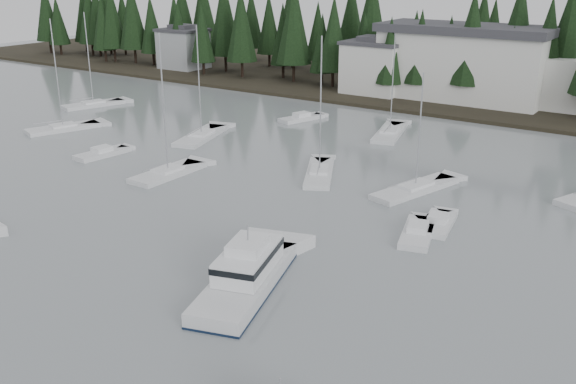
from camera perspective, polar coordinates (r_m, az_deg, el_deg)
name	(u,v)px	position (r m, az deg, el deg)	size (l,w,h in m)	color
far_shore_land	(520,90)	(114.13, 19.96, 8.52)	(240.00, 54.00, 1.00)	black
conifer_treeline	(501,101)	(103.67, 18.38, 7.67)	(200.00, 22.00, 20.00)	black
house_west	(375,66)	(102.72, 7.72, 11.02)	(9.54, 7.42, 8.75)	silver
house_far_west	(183,48)	(128.31, -9.28, 12.55)	(8.48, 7.42, 8.25)	#999EA0
harbor_inn	(477,64)	(100.06, 16.49, 10.83)	(29.50, 11.50, 10.90)	silver
cabin_cruiser_center	(247,277)	(41.94, -3.70, -7.54)	(6.69, 11.99, 4.92)	silver
sailboat_1	(390,134)	(79.98, 9.04, 5.12)	(5.24, 10.48, 12.69)	silver
sailboat_3	(202,137)	(78.19, -7.68, 4.85)	(5.63, 10.48, 13.74)	silver
sailboat_4	(168,174)	(64.80, -10.60, 1.56)	(2.95, 8.34, 14.37)	silver
sailboat_6	(319,174)	(63.71, 2.81, 1.57)	(6.49, 9.36, 14.11)	silver
sailboat_7	(94,106)	(99.28, -16.90, 7.37)	(5.27, 9.37, 13.90)	silver
sailboat_10	(415,190)	(60.40, 11.25, 0.14)	(5.20, 10.32, 11.48)	silver
sailboat_11	(63,129)	(86.00, -19.34, 5.28)	(5.78, 9.40, 14.16)	silver
runabout_0	(103,154)	(73.04, -16.16, 3.22)	(2.86, 6.32, 1.42)	silver
runabout_1	(417,234)	(50.63, 11.43, -3.70)	(3.82, 6.58, 1.42)	silver
runabout_3	(302,119)	(86.43, 1.22, 6.50)	(4.11, 6.86, 1.42)	silver
runabout_4	(438,225)	(52.74, 13.17, -2.86)	(3.09, 5.69, 1.42)	silver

